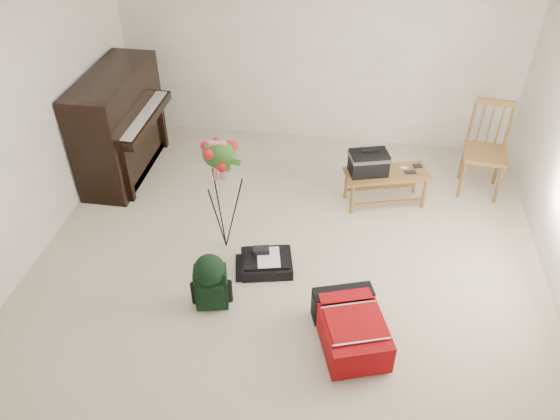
% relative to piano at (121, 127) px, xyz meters
% --- Properties ---
extents(floor, '(5.00, 5.50, 0.01)m').
position_rel_piano_xyz_m(floor, '(2.19, -1.60, -0.60)').
color(floor, beige).
rests_on(floor, ground).
extents(ceiling, '(5.00, 5.50, 0.01)m').
position_rel_piano_xyz_m(ceiling, '(2.19, -1.60, 1.90)').
color(ceiling, white).
rests_on(ceiling, wall_back).
extents(wall_back, '(5.00, 0.04, 2.50)m').
position_rel_piano_xyz_m(wall_back, '(2.19, 1.15, 0.65)').
color(wall_back, white).
rests_on(wall_back, floor).
extents(wall_left, '(0.04, 5.50, 2.50)m').
position_rel_piano_xyz_m(wall_left, '(-0.31, -1.60, 0.65)').
color(wall_left, white).
rests_on(wall_left, floor).
extents(piano, '(0.71, 1.50, 1.25)m').
position_rel_piano_xyz_m(piano, '(0.00, 0.00, 0.00)').
color(piano, black).
rests_on(piano, floor).
extents(bench, '(0.98, 0.61, 0.70)m').
position_rel_piano_xyz_m(bench, '(2.97, -0.19, -0.10)').
color(bench, brown).
rests_on(bench, floor).
extents(dining_chair, '(0.52, 0.52, 1.07)m').
position_rel_piano_xyz_m(dining_chair, '(4.20, 0.24, -0.08)').
color(dining_chair, brown).
rests_on(dining_chair, floor).
extents(red_suitcase, '(0.71, 0.89, 0.32)m').
position_rel_piano_xyz_m(red_suitcase, '(2.85, -2.20, -0.43)').
color(red_suitcase, '#9E0611').
rests_on(red_suitcase, floor).
extents(black_duffel, '(0.57, 0.49, 0.21)m').
position_rel_piano_xyz_m(black_duffel, '(1.99, -1.47, -0.52)').
color(black_duffel, black).
rests_on(black_duffel, floor).
extents(green_backpack, '(0.32, 0.29, 0.57)m').
position_rel_piano_xyz_m(green_backpack, '(1.59, -2.02, -0.28)').
color(green_backpack, black).
rests_on(green_backpack, floor).
extents(flower_stand, '(0.45, 0.45, 1.29)m').
position_rel_piano_xyz_m(flower_stand, '(1.52, -1.21, 0.03)').
color(flower_stand, black).
rests_on(flower_stand, floor).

